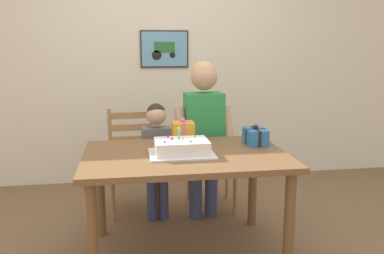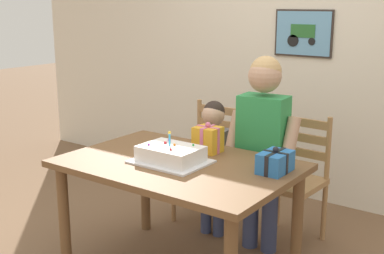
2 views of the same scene
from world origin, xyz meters
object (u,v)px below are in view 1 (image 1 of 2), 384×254
at_px(dining_table, 185,167).
at_px(birthday_cake, 181,148).
at_px(gift_box_red_large, 183,133).
at_px(child_older, 204,125).
at_px(chair_left, 133,160).
at_px(child_younger, 157,151).
at_px(gift_box_beside_cake, 255,136).
at_px(chair_right, 210,157).

height_order(dining_table, birthday_cake, birthday_cake).
xyz_separation_m(gift_box_red_large, child_older, (0.22, 0.33, -0.01)).
bearing_deg(child_older, dining_table, -111.82).
xyz_separation_m(chair_left, child_younger, (0.20, -0.26, 0.15)).
bearing_deg(birthday_cake, gift_box_beside_cake, 19.71).
xyz_separation_m(gift_box_beside_cake, chair_left, (-0.91, 0.69, -0.34)).
relative_size(birthday_cake, child_older, 0.32).
height_order(gift_box_red_large, chair_left, gift_box_red_large).
relative_size(child_older, child_younger, 1.34).
distance_m(gift_box_red_large, child_older, 0.40).
relative_size(dining_table, chair_right, 1.52).
bearing_deg(child_younger, gift_box_red_large, -61.59).
bearing_deg(dining_table, gift_box_beside_cake, 17.52).
bearing_deg(chair_right, child_older, -113.38).
distance_m(gift_box_beside_cake, child_older, 0.54).
height_order(dining_table, chair_left, chair_left).
bearing_deg(chair_right, chair_left, 180.00).
bearing_deg(gift_box_beside_cake, child_younger, 148.62).
bearing_deg(gift_box_red_large, child_younger, 118.41).
bearing_deg(gift_box_red_large, gift_box_beside_cake, -11.21).
bearing_deg(birthday_cake, chair_right, 66.80).
bearing_deg(gift_box_red_large, birthday_cake, -99.63).
bearing_deg(chair_left, gift_box_red_large, -57.17).
xyz_separation_m(dining_table, child_younger, (-0.15, 0.61, -0.04)).
relative_size(birthday_cake, gift_box_beside_cake, 1.99).
distance_m(chair_left, chair_right, 0.71).
relative_size(dining_table, child_younger, 1.38).
relative_size(dining_table, child_older, 1.03).
bearing_deg(chair_left, gift_box_beside_cake, -37.19).
bearing_deg(gift_box_red_large, chair_left, 122.83).
xyz_separation_m(gift_box_beside_cake, child_older, (-0.31, 0.43, 0.02)).
distance_m(birthday_cake, gift_box_red_large, 0.32).
xyz_separation_m(birthday_cake, gift_box_beside_cake, (0.59, 0.21, 0.01)).
distance_m(gift_box_beside_cake, child_younger, 0.86).
xyz_separation_m(gift_box_red_large, chair_right, (0.33, 0.59, -0.37)).
height_order(birthday_cake, child_older, child_older).
xyz_separation_m(chair_right, child_younger, (-0.51, -0.26, 0.15)).
bearing_deg(dining_table, child_younger, 104.25).
bearing_deg(child_older, gift_box_beside_cake, -54.15).
xyz_separation_m(chair_left, chair_right, (0.71, -0.00, 0.00)).
bearing_deg(gift_box_red_large, child_older, 55.96).
distance_m(birthday_cake, child_older, 0.70).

